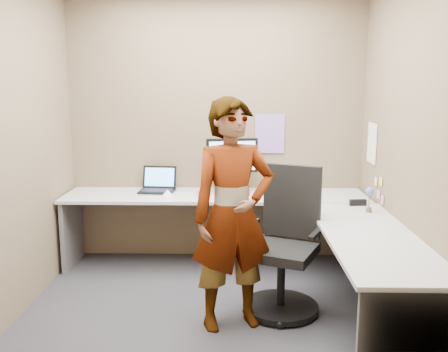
{
  "coord_description": "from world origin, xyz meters",
  "views": [
    {
      "loc": [
        0.19,
        -3.81,
        1.81
      ],
      "look_at": [
        0.1,
        0.25,
        1.05
      ],
      "focal_mm": 40.0,
      "sensor_mm": 36.0,
      "label": 1
    }
  ],
  "objects_px": {
    "monitor": "(232,158)",
    "office_chair": "(284,254)",
    "desk": "(262,225)",
    "person": "(233,215)"
  },
  "relations": [
    {
      "from": "desk",
      "to": "monitor",
      "type": "bearing_deg",
      "value": 112.47
    },
    {
      "from": "desk",
      "to": "office_chair",
      "type": "relative_size",
      "value": 2.62
    },
    {
      "from": "desk",
      "to": "office_chair",
      "type": "xyz_separation_m",
      "value": [
        0.15,
        -0.39,
        -0.12
      ]
    },
    {
      "from": "desk",
      "to": "monitor",
      "type": "distance_m",
      "value": 0.86
    },
    {
      "from": "monitor",
      "to": "office_chair",
      "type": "xyz_separation_m",
      "value": [
        0.43,
        -1.04,
        -0.61
      ]
    },
    {
      "from": "desk",
      "to": "office_chair",
      "type": "bearing_deg",
      "value": -68.35
    },
    {
      "from": "desk",
      "to": "person",
      "type": "relative_size",
      "value": 1.74
    },
    {
      "from": "desk",
      "to": "person",
      "type": "xyz_separation_m",
      "value": [
        -0.26,
        -0.66,
        0.27
      ]
    },
    {
      "from": "desk",
      "to": "monitor",
      "type": "height_order",
      "value": "monitor"
    },
    {
      "from": "office_chair",
      "to": "monitor",
      "type": "bearing_deg",
      "value": 136.05
    }
  ]
}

